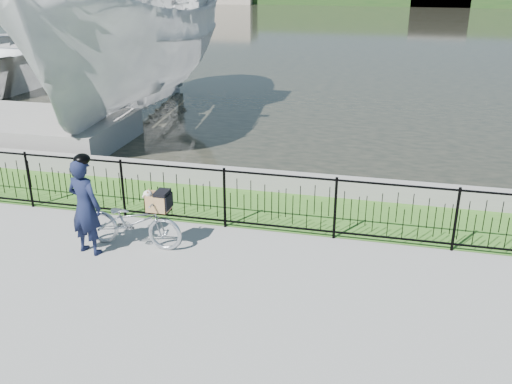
# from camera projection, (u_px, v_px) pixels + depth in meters

# --- Properties ---
(ground) EXTENTS (120.00, 120.00, 0.00)m
(ground) POSITION_uv_depth(u_px,v_px,m) (258.00, 276.00, 8.88)
(ground) COLOR gray
(ground) RESTS_ON ground
(grass_strip) EXTENTS (60.00, 2.00, 0.01)m
(grass_strip) POSITION_uv_depth(u_px,v_px,m) (288.00, 210.00, 11.22)
(grass_strip) COLOR #386820
(grass_strip) RESTS_ON ground
(water) EXTENTS (120.00, 120.00, 0.00)m
(water) POSITION_uv_depth(u_px,v_px,m) (369.00, 33.00, 38.60)
(water) COLOR black
(water) RESTS_ON ground
(quay_wall) EXTENTS (60.00, 0.30, 0.40)m
(quay_wall) POSITION_uv_depth(u_px,v_px,m) (297.00, 183.00, 12.05)
(quay_wall) COLOR gray
(quay_wall) RESTS_ON ground
(fence) EXTENTS (14.00, 0.06, 1.15)m
(fence) POSITION_uv_depth(u_px,v_px,m) (279.00, 203.00, 10.10)
(fence) COLOR black
(fence) RESTS_ON ground
(bicycle_rig) EXTENTS (1.75, 0.61, 1.09)m
(bicycle_rig) POSITION_uv_depth(u_px,v_px,m) (134.00, 221.00, 9.66)
(bicycle_rig) COLOR #B0B5BC
(bicycle_rig) RESTS_ON ground
(cyclist) EXTENTS (0.68, 0.53, 1.73)m
(cyclist) POSITION_uv_depth(u_px,v_px,m) (85.00, 205.00, 9.31)
(cyclist) COLOR black
(cyclist) RESTS_ON ground
(boat_near) EXTENTS (4.87, 11.47, 6.14)m
(boat_near) POSITION_uv_depth(u_px,v_px,m) (131.00, 46.00, 16.48)
(boat_near) COLOR silver
(boat_near) RESTS_ON water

